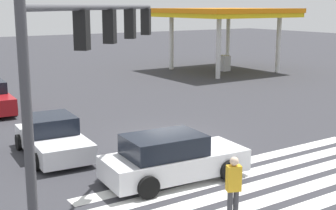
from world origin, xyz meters
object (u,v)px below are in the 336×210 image
(traffic_signal_mast, at_px, (97,52))
(pedestrian, at_px, (233,186))
(car_1, at_px, (52,138))
(car_2, at_px, (172,158))

(traffic_signal_mast, distance_m, pedestrian, 4.72)
(car_1, relative_size, pedestrian, 2.55)
(car_1, bearing_deg, car_2, 30.68)
(car_2, height_order, pedestrian, pedestrian)
(car_1, xyz_separation_m, pedestrian, (1.92, -7.80, 0.32))
(traffic_signal_mast, height_order, car_2, traffic_signal_mast)
(traffic_signal_mast, height_order, car_1, traffic_signal_mast)
(traffic_signal_mast, xyz_separation_m, car_2, (3.20, 1.65, -3.63))
(traffic_signal_mast, relative_size, car_2, 1.29)
(car_2, bearing_deg, car_1, 120.96)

